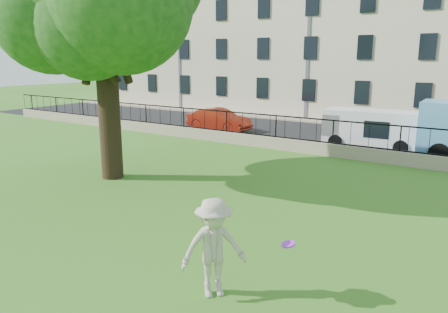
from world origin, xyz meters
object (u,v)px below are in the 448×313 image
Objects in this scene: frisbee at (288,244)px; white_van at (371,129)px; red_sedan at (219,120)px; man at (214,248)px.

white_van reaches higher than frisbee.
red_sedan is 0.91× the size of white_van.
man is 0.43× the size of white_van.
red_sedan is at bearing 174.71° from white_van.
frisbee is at bearing -21.86° from man.
white_van is (9.54, -0.08, 0.28)m from red_sedan.
red_sedan is at bearing 74.98° from man.
frisbee is at bearing -140.97° from red_sedan.
frisbee is 19.82m from red_sedan.
red_sedan is 9.54m from white_van.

